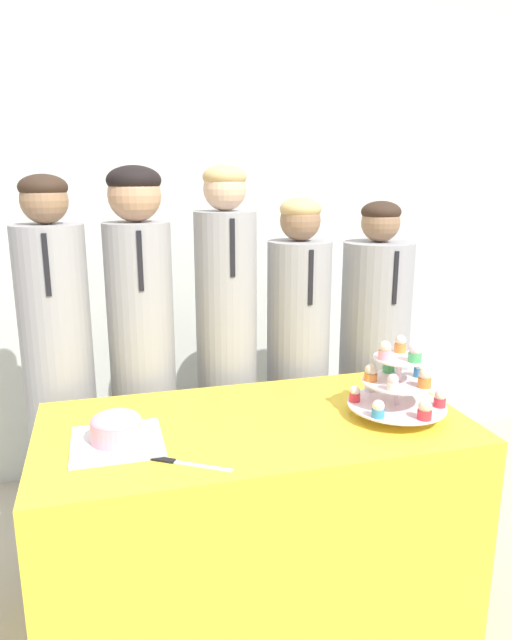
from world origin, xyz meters
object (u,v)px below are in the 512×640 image
Objects in this scene: student_3 at (297,377)px; round_cake at (116,430)px; student_0 at (61,388)px; cupcake_stand at (399,384)px; student_1 at (143,371)px; cake_knife at (177,462)px; student_2 at (227,367)px; student_4 at (373,374)px.

round_cake is at bearing -142.76° from student_3.
student_0 is at bearing 108.15° from round_cake.
student_1 is at bearing 141.02° from cupcake_stand.
cake_knife is 0.76m from student_1.
student_3 is at bearing 37.24° from round_cake.
cupcake_stand reaches higher than cake_knife.
cupcake_stand is at bearing -78.75° from student_3.
cupcake_stand is 1.28m from student_0.
student_1 is 1.00× the size of student_2.
cupcake_stand is 0.67m from student_3.
round_cake is 1.30m from student_4.
round_cake is 0.17× the size of student_0.
student_1 is at bearing 0.00° from student_0.
student_3 is (0.31, -0.00, -0.07)m from student_2.
student_3 is 1.01× the size of student_4.
student_4 is (1.34, 0.00, -0.07)m from student_0.
student_1 is 1.03m from student_4.
student_2 is 0.32m from student_3.
cake_knife is 0.83m from student_2.
cake_knife is 0.84m from student_0.
cake_knife is 0.15× the size of student_4.
student_2 is at bearing 99.89° from cake_knife.
round_cake is 0.17× the size of student_1.
cake_knife is 0.99m from student_3.
round_cake is 0.99m from student_3.
student_3 is (0.63, 0.76, -0.07)m from cake_knife.
student_3 is 0.36m from student_4.
student_2 is (0.67, -0.00, 0.02)m from student_0.
round_cake is at bearing -71.85° from student_0.
round_cake is 0.92m from cupcake_stand.
cupcake_stand is (0.91, -0.04, 0.07)m from round_cake.
student_0 is 0.98× the size of student_2.
student_4 is at bearing 0.00° from student_3.
cake_knife is at bearing -129.39° from student_3.
student_3 is at bearing 82.78° from cake_knife.
student_0 is at bearing 146.99° from cake_knife.
student_3 is (0.66, -0.00, -0.09)m from student_1.
cupcake_stand is at bearing -38.98° from student_1.
round_cake is 0.61m from student_1.
student_3 is at bearing -0.00° from student_0.
cupcake_stand is at bearing -55.28° from student_2.
cupcake_stand is 0.78m from student_2.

